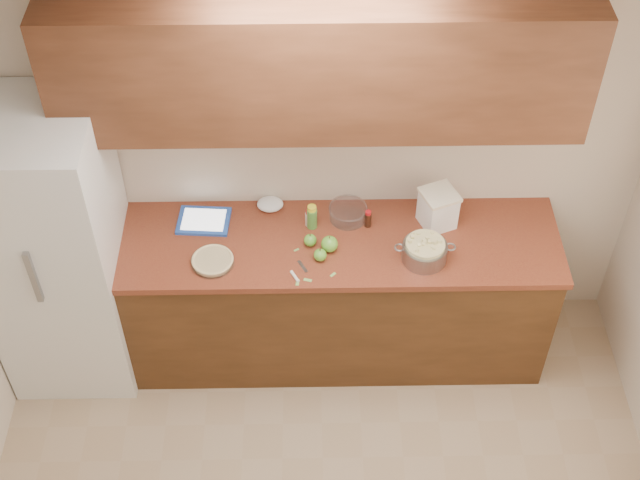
{
  "coord_description": "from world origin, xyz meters",
  "views": [
    {
      "loc": [
        -0.06,
        -1.89,
        4.43
      ],
      "look_at": [
        -0.0,
        1.43,
        0.98
      ],
      "focal_mm": 50.0,
      "sensor_mm": 36.0,
      "label": 1
    }
  ],
  "objects_px": {
    "flour_canister": "(438,208)",
    "colander": "(425,251)",
    "tablet": "(204,221)",
    "pie": "(213,261)"
  },
  "relations": [
    {
      "from": "pie",
      "to": "tablet",
      "type": "distance_m",
      "value": 0.32
    },
    {
      "from": "flour_canister",
      "to": "colander",
      "type": "bearing_deg",
      "value": -109.47
    },
    {
      "from": "pie",
      "to": "flour_canister",
      "type": "xyz_separation_m",
      "value": [
        1.22,
        0.28,
        0.1
      ]
    },
    {
      "from": "colander",
      "to": "tablet",
      "type": "relative_size",
      "value": 1.09
    },
    {
      "from": "colander",
      "to": "tablet",
      "type": "height_order",
      "value": "colander"
    },
    {
      "from": "flour_canister",
      "to": "tablet",
      "type": "distance_m",
      "value": 1.3
    },
    {
      "from": "pie",
      "to": "flour_canister",
      "type": "relative_size",
      "value": 0.97
    },
    {
      "from": "colander",
      "to": "flour_canister",
      "type": "xyz_separation_m",
      "value": [
        0.1,
        0.27,
        0.06
      ]
    },
    {
      "from": "colander",
      "to": "pie",
      "type": "bearing_deg",
      "value": -179.26
    },
    {
      "from": "flour_canister",
      "to": "tablet",
      "type": "xyz_separation_m",
      "value": [
        -1.29,
        0.03,
        -0.11
      ]
    }
  ]
}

